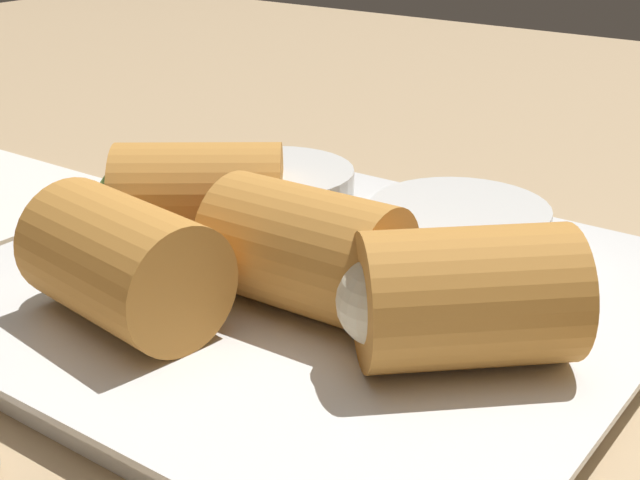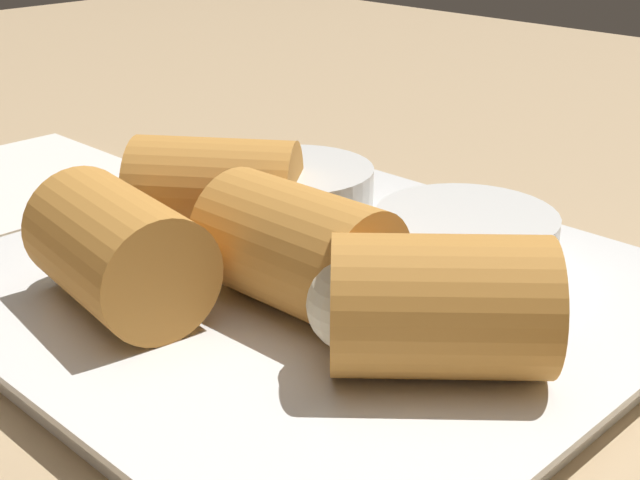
% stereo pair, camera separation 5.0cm
% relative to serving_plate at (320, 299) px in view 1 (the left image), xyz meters
% --- Properties ---
extents(table_surface, '(1.80, 1.40, 0.02)m').
position_rel_serving_plate_xyz_m(table_surface, '(-0.00, 0.02, -0.02)').
color(table_surface, tan).
rests_on(table_surface, ground).
extents(serving_plate, '(0.28, 0.26, 0.01)m').
position_rel_serving_plate_xyz_m(serving_plate, '(0.00, 0.00, 0.00)').
color(serving_plate, white).
rests_on(serving_plate, table_surface).
extents(roll_front_left, '(0.08, 0.05, 0.05)m').
position_rel_serving_plate_xyz_m(roll_front_left, '(0.00, -0.02, 0.03)').
color(roll_front_left, '#C68438').
rests_on(roll_front_left, serving_plate).
extents(roll_front_right, '(0.09, 0.06, 0.05)m').
position_rel_serving_plate_xyz_m(roll_front_right, '(-0.04, -0.07, 0.03)').
color(roll_front_right, '#C68438').
rests_on(roll_front_right, serving_plate).
extents(roll_back_left, '(0.09, 0.09, 0.05)m').
position_rel_serving_plate_xyz_m(roll_back_left, '(0.07, -0.02, 0.03)').
color(roll_back_left, '#C68438').
rests_on(roll_back_left, serving_plate).
extents(roll_back_right, '(0.09, 0.08, 0.05)m').
position_rel_serving_plate_xyz_m(roll_back_right, '(-0.07, -0.00, 0.03)').
color(roll_back_right, '#C68438').
rests_on(roll_back_right, serving_plate).
extents(dipping_bowl_near, '(0.08, 0.08, 0.03)m').
position_rel_serving_plate_xyz_m(dipping_bowl_near, '(0.04, 0.05, 0.02)').
color(dipping_bowl_near, silver).
rests_on(dipping_bowl_near, serving_plate).
extents(dipping_bowl_far, '(0.08, 0.08, 0.03)m').
position_rel_serving_plate_xyz_m(dipping_bowl_far, '(-0.05, 0.04, 0.02)').
color(dipping_bowl_far, silver).
rests_on(dipping_bowl_far, serving_plate).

